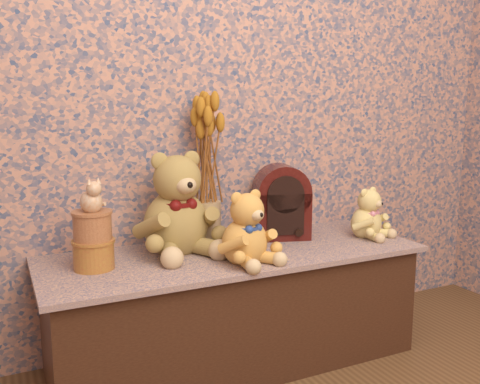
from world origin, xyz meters
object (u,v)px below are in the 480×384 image
(cathedral_radio, at_px, (281,201))
(biscuit_tin_lower, at_px, (94,255))
(teddy_large, at_px, (176,199))
(ceramic_vase, at_px, (208,223))
(teddy_small, at_px, (367,210))
(teddy_medium, at_px, (245,224))
(cat_figurine, at_px, (91,194))

(cathedral_radio, distance_m, biscuit_tin_lower, 0.81)
(teddy_large, xyz_separation_m, ceramic_vase, (0.15, 0.04, -0.12))
(teddy_small, bearing_deg, teddy_medium, 167.40)
(teddy_medium, height_order, cat_figurine, cat_figurine)
(teddy_medium, bearing_deg, teddy_large, 111.96)
(teddy_large, relative_size, cat_figurine, 3.41)
(teddy_small, distance_m, cat_figurine, 1.14)
(teddy_large, height_order, biscuit_tin_lower, teddy_large)
(biscuit_tin_lower, xyz_separation_m, cat_figurine, (0.00, 0.00, 0.21))
(teddy_small, bearing_deg, teddy_large, 149.14)
(teddy_medium, distance_m, cat_figurine, 0.54)
(cathedral_radio, bearing_deg, biscuit_tin_lower, -155.75)
(teddy_small, relative_size, cat_figurine, 1.88)
(teddy_small, distance_m, biscuit_tin_lower, 1.13)
(teddy_large, relative_size, biscuit_tin_lower, 3.01)
(cathedral_radio, xyz_separation_m, ceramic_vase, (-0.33, 0.02, -0.07))
(ceramic_vase, relative_size, cat_figurine, 1.46)
(teddy_large, xyz_separation_m, biscuit_tin_lower, (-0.32, -0.08, -0.16))
(teddy_large, bearing_deg, cat_figurine, -172.23)
(teddy_medium, relative_size, cathedral_radio, 0.90)
(teddy_small, relative_size, cathedral_radio, 0.73)
(teddy_medium, height_order, ceramic_vase, teddy_medium)
(teddy_medium, height_order, teddy_small, teddy_medium)
(teddy_large, distance_m, teddy_medium, 0.30)
(teddy_large, relative_size, teddy_medium, 1.48)
(teddy_medium, relative_size, cat_figurine, 2.30)
(teddy_medium, xyz_separation_m, cat_figurine, (-0.50, 0.15, 0.12))
(teddy_medium, bearing_deg, biscuit_tin_lower, 147.30)
(teddy_medium, height_order, cathedral_radio, cathedral_radio)
(cathedral_radio, height_order, cat_figurine, cat_figurine)
(ceramic_vase, relative_size, biscuit_tin_lower, 1.28)
(cathedral_radio, bearing_deg, cat_figurine, -155.75)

